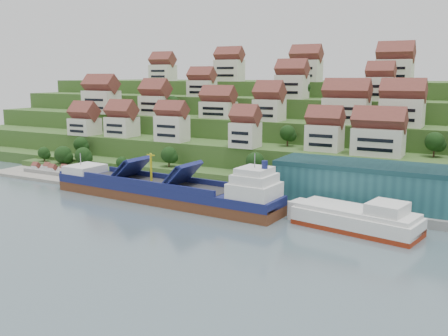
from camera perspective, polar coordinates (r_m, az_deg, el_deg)
The scene contains 11 objects.
ground at distance 132.66m, azimuth -4.92°, elevation -4.17°, with size 300.00×300.00×0.00m, color slate.
quay at distance 136.06m, azimuth 5.66°, elevation -3.33°, with size 180.00×14.00×2.20m, color gray.
pebble_beach at distance 178.55m, azimuth -18.47°, elevation -0.69°, with size 45.00×20.00×1.00m, color gray.
hillside at distance 223.26m, azimuth 9.87°, elevation 4.50°, with size 260.00×128.00×31.00m.
hillside_village at distance 179.84m, azimuth 6.64°, elevation 7.38°, with size 159.67×64.04×29.14m.
hillside_trees at distance 172.02m, azimuth 0.45°, elevation 4.82°, with size 142.59×62.44×30.66m.
warehouse at distance 128.07m, azimuth 19.37°, elevation -1.97°, with size 60.00×15.00×10.00m, color #23585F.
flagpole at distance 131.05m, azimuth 4.09°, elevation -1.25°, with size 1.28×0.16×8.00m.
beach_huts at distance 178.89m, azimuth -19.23°, elevation -0.19°, with size 14.40×3.70×2.20m.
cargo_ship at distance 134.42m, azimuth -6.48°, elevation -2.69°, with size 69.83×15.11×15.26m.
second_ship at distance 113.88m, azimuth 15.12°, elevation -5.75°, with size 28.79×15.12×7.94m.
Camera 1 is at (71.06, -106.84, 33.67)m, focal length 40.00 mm.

